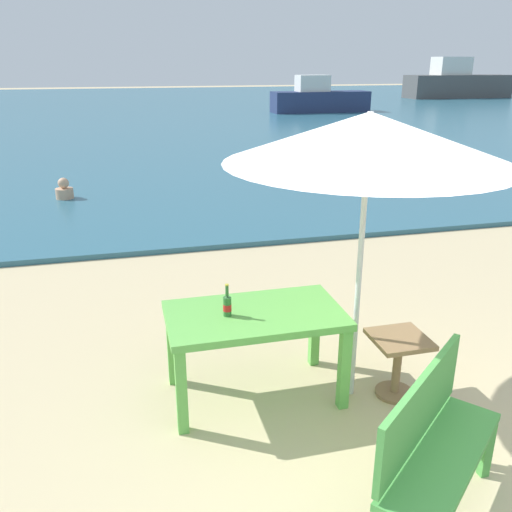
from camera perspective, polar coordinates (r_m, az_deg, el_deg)
ground_plane at (r=4.01m, az=18.13°, el=-22.30°), size 120.00×120.00×0.00m
sea_water at (r=32.58m, az=-11.31°, el=15.02°), size 120.00×50.00×0.08m
picnic_table_green at (r=4.33m, az=-0.12°, el=-7.25°), size 1.40×0.80×0.76m
beer_bottle_amber at (r=4.19m, az=-3.06°, el=-5.16°), size 0.07×0.07×0.26m
patio_umbrella at (r=3.98m, az=11.85°, el=12.13°), size 2.10×2.10×2.30m
side_table_wood at (r=4.62m, az=14.78°, el=-10.32°), size 0.44×0.44×0.54m
bench_green_left at (r=3.49m, az=18.20°, el=-18.00°), size 1.15×1.04×0.95m
swimmer_person at (r=11.28m, az=-19.63°, el=6.55°), size 0.34×0.34×0.41m
boat_ferry at (r=43.77m, az=20.47°, el=16.76°), size 7.78×2.12×2.83m
boat_sailboat at (r=29.63m, az=6.69°, el=16.19°), size 5.13×1.40×1.87m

